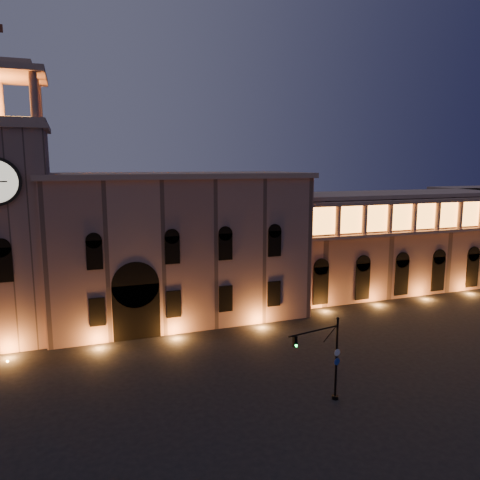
# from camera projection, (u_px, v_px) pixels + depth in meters

# --- Properties ---
(ground) EXTENTS (160.00, 160.00, 0.00)m
(ground) POSITION_uv_depth(u_px,v_px,m) (264.00, 395.00, 38.19)
(ground) COLOR black
(ground) RESTS_ON ground
(government_building) EXTENTS (30.80, 12.80, 17.60)m
(government_building) POSITION_uv_depth(u_px,v_px,m) (178.00, 247.00, 56.40)
(government_building) COLOR #8C665B
(government_building) RESTS_ON ground
(clock_tower) EXTENTS (9.80, 9.80, 32.40)m
(clock_tower) POSITION_uv_depth(u_px,v_px,m) (5.00, 223.00, 48.67)
(clock_tower) COLOR #8C665B
(clock_tower) RESTS_ON ground
(colonnade_wing) EXTENTS (40.60, 11.50, 14.50)m
(colonnade_wing) POSITION_uv_depth(u_px,v_px,m) (399.00, 240.00, 70.02)
(colonnade_wing) COLOR #866156
(colonnade_wing) RESTS_ON ground
(traffic_light) EXTENTS (4.93, 1.26, 6.86)m
(traffic_light) POSITION_uv_depth(u_px,v_px,m) (328.00, 359.00, 36.49)
(traffic_light) COLOR black
(traffic_light) RESTS_ON ground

